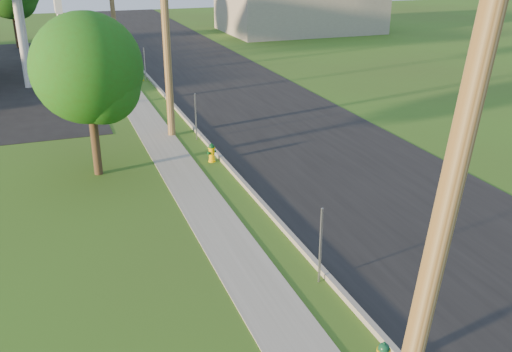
# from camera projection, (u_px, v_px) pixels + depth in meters

# --- Properties ---
(road) EXTENTS (8.00, 120.00, 0.02)m
(road) POSITION_uv_depth(u_px,v_px,m) (354.00, 176.00, 20.41)
(road) COLOR black
(road) RESTS_ON ground
(curb) EXTENTS (0.15, 120.00, 0.15)m
(curb) POSITION_uv_depth(u_px,v_px,m) (249.00, 190.00, 19.10)
(curb) COLOR gray
(curb) RESTS_ON ground
(sidewalk) EXTENTS (1.50, 120.00, 0.03)m
(sidewalk) POSITION_uv_depth(u_px,v_px,m) (199.00, 199.00, 18.56)
(sidewalk) COLOR gray
(sidewalk) RESTS_ON ground
(utility_pole_near) EXTENTS (1.40, 0.32, 9.48)m
(utility_pole_near) POSITION_uv_depth(u_px,v_px,m) (451.00, 183.00, 7.41)
(utility_pole_near) COLOR brown
(utility_pole_near) RESTS_ON ground
(utility_pole_mid) EXTENTS (1.40, 0.32, 9.80)m
(utility_pole_mid) POSITION_uv_depth(u_px,v_px,m) (165.00, 18.00, 23.01)
(utility_pole_mid) COLOR brown
(utility_pole_mid) RESTS_ON ground
(sign_post_near) EXTENTS (0.05, 0.04, 2.00)m
(sign_post_near) POSITION_uv_depth(u_px,v_px,m) (321.00, 246.00, 13.63)
(sign_post_near) COLOR gray
(sign_post_near) RESTS_ON ground
(sign_post_mid) EXTENTS (0.05, 0.04, 2.00)m
(sign_post_mid) POSITION_uv_depth(u_px,v_px,m) (196.00, 117.00, 23.89)
(sign_post_mid) COLOR gray
(sign_post_mid) RESTS_ON ground
(sign_post_far) EXTENTS (0.05, 0.04, 2.00)m
(sign_post_far) POSITION_uv_depth(u_px,v_px,m) (145.00, 64.00, 34.51)
(sign_post_far) COLOR gray
(sign_post_far) RESTS_ON ground
(distant_building) EXTENTS (14.00, 10.00, 4.00)m
(distant_building) POSITION_uv_depth(u_px,v_px,m) (299.00, 10.00, 54.43)
(distant_building) COLOR gray
(distant_building) RESTS_ON ground
(tree_verge) EXTENTS (3.78, 3.78, 5.73)m
(tree_verge) POSITION_uv_depth(u_px,v_px,m) (91.00, 73.00, 19.22)
(tree_verge) COLOR #392B19
(tree_verge) RESTS_ON ground
(hydrant_mid) EXTENTS (0.38, 0.34, 0.74)m
(hydrant_mid) POSITION_uv_depth(u_px,v_px,m) (212.00, 153.00, 21.66)
(hydrant_mid) COLOR #FBBD00
(hydrant_mid) RESTS_ON ground
(hydrant_far) EXTENTS (0.42, 0.37, 0.82)m
(hydrant_far) POSITION_uv_depth(u_px,v_px,m) (141.00, 74.00, 34.69)
(hydrant_far) COLOR #F9C800
(hydrant_far) RESTS_ON ground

